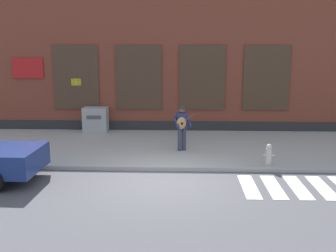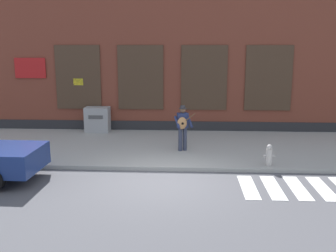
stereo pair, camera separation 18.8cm
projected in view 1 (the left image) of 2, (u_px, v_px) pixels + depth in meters
ground_plane at (164, 183)px, 11.46m from camera, size 160.00×160.00×0.00m
sidewalk at (168, 147)px, 15.15m from camera, size 28.00×5.47×0.13m
building_backdrop at (172, 63)px, 19.16m from camera, size 28.00×4.06×6.10m
crosswalk at (335, 188)px, 11.04m from camera, size 5.20×1.90×0.01m
busker at (182, 125)px, 14.21m from camera, size 0.78×0.67×1.67m
utility_box at (96, 120)px, 17.38m from camera, size 1.06×0.69×1.10m
fire_hydrant at (269, 155)px, 12.61m from camera, size 0.38×0.20×0.70m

